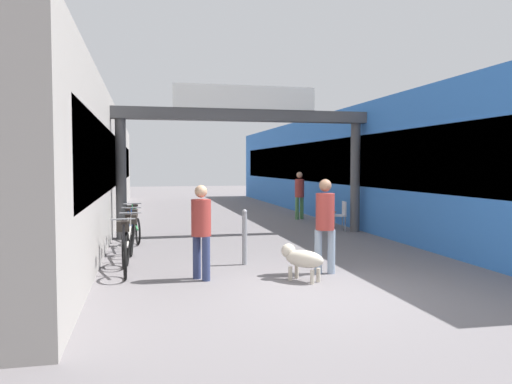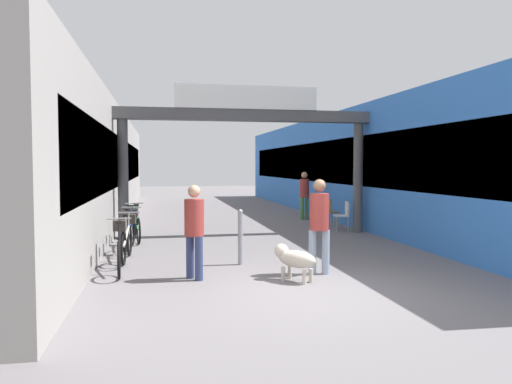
{
  "view_description": "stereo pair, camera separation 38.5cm",
  "coord_description": "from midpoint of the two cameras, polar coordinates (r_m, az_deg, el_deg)",
  "views": [
    {
      "loc": [
        -2.75,
        -7.16,
        1.98
      ],
      "look_at": [
        0.0,
        5.07,
        1.3
      ],
      "focal_mm": 35.0,
      "sensor_mm": 36.0,
      "label": 1
    },
    {
      "loc": [
        -2.37,
        -7.23,
        1.98
      ],
      "look_at": [
        0.0,
        5.07,
        1.3
      ],
      "focal_mm": 35.0,
      "sensor_mm": 36.0,
      "label": 2
    }
  ],
  "objects": [
    {
      "name": "bicycle_green_farthest",
      "position": [
        13.36,
        -12.78,
        -3.6
      ],
      "size": [
        0.46,
        1.68,
        0.98
      ],
      "color": "black",
      "rests_on": "ground_plane"
    },
    {
      "name": "pedestrian_carrying_crate",
      "position": [
        18.25,
        6.15,
        -0.02
      ],
      "size": [
        0.46,
        0.46,
        1.73
      ],
      "color": "#4C7F47",
      "rests_on": "ground_plane"
    },
    {
      "name": "pedestrian_companion",
      "position": [
        8.65,
        -5.81,
        -3.87
      ],
      "size": [
        0.47,
        0.47,
        1.64
      ],
      "color": "navy",
      "rests_on": "ground_plane"
    },
    {
      "name": "pedestrian_with_dog",
      "position": [
        9.11,
        8.45,
        -3.17
      ],
      "size": [
        0.41,
        0.41,
        1.72
      ],
      "color": "#8C9EB2",
      "rests_on": "ground_plane"
    },
    {
      "name": "storefront_left",
      "position": [
        18.37,
        -18.85,
        2.72
      ],
      "size": [
        3.0,
        26.0,
        3.82
      ],
      "color": "#9E9993",
      "rests_on": "ground_plane"
    },
    {
      "name": "cafe_chair_aluminium_nearer",
      "position": [
        15.12,
        10.71,
        -2.42
      ],
      "size": [
        0.46,
        0.46,
        0.89
      ],
      "color": "gray",
      "rests_on": "ground_plane"
    },
    {
      "name": "dog_on_leash",
      "position": [
        8.61,
        5.63,
        -7.57
      ],
      "size": [
        0.74,
        0.82,
        0.61
      ],
      "color": "beige",
      "rests_on": "ground_plane"
    },
    {
      "name": "bicycle_silver_second",
      "position": [
        10.78,
        -13.52,
        -5.21
      ],
      "size": [
        0.46,
        1.69,
        0.98
      ],
      "color": "black",
      "rests_on": "ground_plane"
    },
    {
      "name": "arcade_sign_gateway",
      "position": [
        14.02,
        -0.36,
        7.02
      ],
      "size": [
        7.4,
        0.47,
        4.16
      ],
      "color": "#4C4C4F",
      "rests_on": "ground_plane"
    },
    {
      "name": "ground_plane",
      "position": [
        7.89,
        8.57,
        -11.45
      ],
      "size": [
        80.0,
        80.0,
        0.0
      ],
      "primitive_type": "plane",
      "color": "slate"
    },
    {
      "name": "cafe_chair_wood_farther",
      "position": [
        16.16,
        9.03,
        -2.05
      ],
      "size": [
        0.52,
        0.52,
        0.89
      ],
      "color": "gray",
      "rests_on": "ground_plane"
    },
    {
      "name": "bollard_post_metal",
      "position": [
        9.92,
        -0.68,
        -5.11
      ],
      "size": [
        0.1,
        0.1,
        1.11
      ],
      "color": "gray",
      "rests_on": "ground_plane"
    },
    {
      "name": "bicycle_blue_third",
      "position": [
        12.13,
        -13.36,
        -4.29
      ],
      "size": [
        0.46,
        1.69,
        0.98
      ],
      "color": "black",
      "rests_on": "ground_plane"
    },
    {
      "name": "storefront_right",
      "position": [
        19.74,
        11.92,
        2.83
      ],
      "size": [
        3.0,
        26.0,
        3.82
      ],
      "color": "blue",
      "rests_on": "ground_plane"
    },
    {
      "name": "bicycle_black_nearest",
      "position": [
        9.57,
        -14.25,
        -6.27
      ],
      "size": [
        0.46,
        1.69,
        0.98
      ],
      "color": "black",
      "rests_on": "ground_plane"
    }
  ]
}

